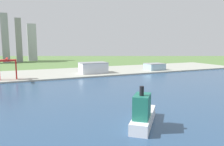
{
  "coord_description": "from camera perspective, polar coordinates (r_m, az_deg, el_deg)",
  "views": [
    {
      "loc": [
        -61.47,
        65.27,
        59.93
      ],
      "look_at": [
        16.54,
        242.2,
        33.1
      ],
      "focal_mm": 34.99,
      "sensor_mm": 36.0,
      "label": 1
    }
  ],
  "objects": [
    {
      "name": "port_crane_red",
      "position": [
        376.4,
        -25.71,
        2.2
      ],
      "size": [
        26.97,
        43.28,
        34.2
      ],
      "color": "red",
      "rests_on": "industrial_pier"
    },
    {
      "name": "ferry_boat",
      "position": [
        161.36,
        8.1,
        -10.59
      ],
      "size": [
        41.41,
        45.69,
        30.92
      ],
      "color": "white",
      "rests_on": "water_bay"
    },
    {
      "name": "water_bay",
      "position": [
        194.66,
        -4.26,
        -10.03
      ],
      "size": [
        840.0,
        360.0,
        0.15
      ],
      "primitive_type": "cube",
      "color": "#2D4C70",
      "rests_on": "ground"
    },
    {
      "name": "industrial_pier",
      "position": [
        433.15,
        -15.41,
        -0.17
      ],
      "size": [
        840.0,
        140.0,
        2.5
      ],
      "primitive_type": "cube",
      "color": "#A6A89B",
      "rests_on": "ground"
    },
    {
      "name": "ground_plane",
      "position": [
        249.93,
        -8.9,
        -6.07
      ],
      "size": [
        2400.0,
        2400.0,
        0.0
      ],
      "primitive_type": "plane",
      "color": "#597D42"
    },
    {
      "name": "warehouse_main",
      "position": [
        419.47,
        -4.93,
        1.41
      ],
      "size": [
        51.15,
        32.93,
        20.38
      ],
      "color": "silver",
      "rests_on": "industrial_pier"
    },
    {
      "name": "warehouse_annex",
      "position": [
        475.62,
        11.04,
        1.67
      ],
      "size": [
        37.78,
        31.31,
        13.97
      ],
      "color": "#99BCD1",
      "rests_on": "industrial_pier"
    },
    {
      "name": "distant_skyline",
      "position": [
        752.18,
        -26.09,
        7.32
      ],
      "size": [
        204.27,
        63.09,
        148.14
      ],
      "color": "gray",
      "rests_on": "ground"
    }
  ]
}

